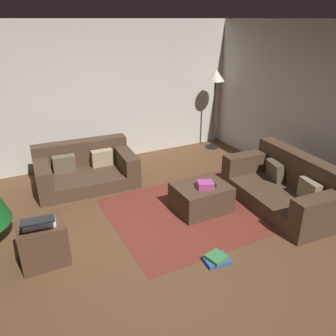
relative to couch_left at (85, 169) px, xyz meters
The scene contains 12 objects.
ground_plane 2.28m from the couch_left, 83.56° to the right, with size 6.40×6.40×0.00m, color brown.
rear_partition 1.39m from the couch_left, 74.07° to the left, with size 6.40×0.12×2.60m, color beige.
couch_left is the anchor object (origin of this frame).
couch_right 3.28m from the couch_left, 40.17° to the right, with size 1.09×1.89×0.75m.
ottoman 2.10m from the couch_left, 52.56° to the right, with size 0.77×0.62×0.40m, color #473323.
gift_box 2.18m from the couch_left, 53.83° to the right, with size 0.22×0.18×0.10m, color #B23F8C.
tv_remote 2.24m from the couch_left, 49.94° to the right, with size 0.05×0.16×0.02m, color black.
side_table 2.06m from the couch_left, 117.86° to the right, with size 0.52×0.44×0.50m, color #4C3323.
laptop 2.13m from the couch_left, 117.31° to the right, with size 0.39×0.44×0.17m.
book_stack 2.88m from the couch_left, 73.81° to the right, with size 0.31×0.24×0.09m.
corner_lamp 3.17m from the couch_left, ahead, with size 0.36×0.36×1.68m.
area_rug 2.11m from the couch_left, 52.56° to the right, with size 2.60×2.00×0.01m, color maroon.
Camera 1 is at (-1.39, -3.03, 2.60)m, focal length 35.93 mm.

